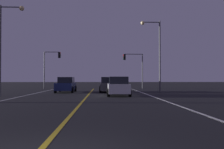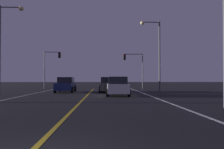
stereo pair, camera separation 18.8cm
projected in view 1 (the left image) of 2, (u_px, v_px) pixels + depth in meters
The scene contains 11 objects.
lane_edge_right at pixel (163, 100), 16.63m from camera, with size 0.16×37.27×0.01m, color silver.
lane_edge_left at pixel (2, 101), 16.17m from camera, with size 0.16×37.27×0.01m, color silver.
lane_center_divider at pixel (84, 100), 16.40m from camera, with size 0.16×37.27×0.01m, color gold.
car_lead_same_lane at pixel (118, 86), 20.90m from camera, with size 2.02×4.30×1.70m.
car_oncoming at pixel (66, 85), 26.06m from camera, with size 2.02×4.30×1.70m.
car_ahead_far at pixel (108, 85), 26.26m from camera, with size 2.02×4.30×1.70m.
traffic_light_near_right at pixel (133, 63), 35.83m from camera, with size 3.09×0.36×5.35m.
traffic_light_near_left at pixel (52, 61), 35.32m from camera, with size 2.57×0.36×5.62m.
street_lamp_right_near at pixel (218, 2), 12.17m from camera, with size 2.18×0.44×8.83m.
street_lamp_left_mid at pixel (6, 38), 20.81m from camera, with size 2.19×0.44×8.11m.
street_lamp_right_far at pixel (155, 47), 26.33m from camera, with size 2.27×0.44×8.07m.
Camera 1 is at (1.32, -3.86, 1.53)m, focal length 37.33 mm.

